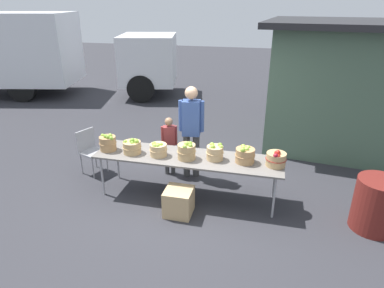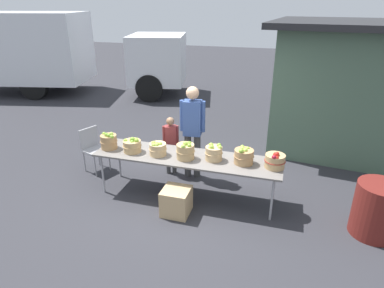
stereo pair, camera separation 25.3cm
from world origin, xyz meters
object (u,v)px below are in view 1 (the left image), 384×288
Objects in this scene: vendor_adult at (191,126)px; folding_chair at (90,148)px; box_truck at (44,52)px; apple_basket_green_0 at (108,143)px; apple_basket_red_0 at (276,159)px; market_table at (188,158)px; apple_basket_green_2 at (158,149)px; apple_basket_green_4 at (215,152)px; apple_basket_green_3 at (187,151)px; child_customer at (169,142)px; trash_barrel at (376,205)px; produce_crate at (179,202)px; apple_basket_green_1 at (132,147)px; apple_basket_green_5 at (245,155)px.

vendor_adult is 2.02m from folding_chair.
box_truck is 6.79m from folding_chair.
apple_basket_green_0 is 2.80m from apple_basket_red_0.
market_table is 1.42m from apple_basket_red_0.
apple_basket_green_4 reaches higher than apple_basket_green_2.
apple_basket_green_2 is 1.04× the size of apple_basket_green_4.
box_truck reaches higher than apple_basket_green_3.
vendor_adult is at bearing 98.19° from apple_basket_green_3.
child_customer is (-0.54, 0.78, -0.21)m from apple_basket_green_3.
apple_basket_green_2 reaches higher than trash_barrel.
apple_basket_green_3 reaches higher than apple_basket_green_4.
apple_basket_green_0 is 0.71× the size of produce_crate.
market_table is 2.89m from trash_barrel.
child_customer is at bearing 62.81° from apple_basket_green_1.
apple_basket_green_4 is 0.04× the size of box_truck.
folding_chair is (-2.97, 0.39, -0.37)m from apple_basket_green_5.
apple_basket_green_5 is (2.32, 0.08, -0.01)m from apple_basket_green_0.
trash_barrel is (2.42, -0.22, -0.48)m from apple_basket_green_4.
apple_basket_red_0 is 2.08m from child_customer.
apple_basket_green_5 reaches higher than apple_basket_green_4.
apple_basket_green_1 is 1.22m from produce_crate.
apple_basket_green_0 is 0.26× the size of child_customer.
child_customer is at bearing -57.11° from folding_chair.
child_customer is 0.14× the size of box_truck.
apple_basket_green_2 is at bearing -177.55° from apple_basket_red_0.
trash_barrel is at bearing -6.69° from apple_basket_green_5.
produce_crate is at bearing -55.26° from box_truck.
box_truck is (-6.01, 5.51, 0.62)m from apple_basket_green_2.
apple_basket_green_2 is at bearing -176.15° from apple_basket_green_5.
vendor_adult is (1.27, 0.78, 0.14)m from apple_basket_green_0.
apple_basket_red_0 is 0.76× the size of produce_crate.
child_customer is at bearing 124.48° from apple_basket_green_3.
folding_chair is at bearing 162.66° from apple_basket_green_2.
child_customer reaches higher than produce_crate.
apple_basket_green_2 is at bearing -0.68° from apple_basket_green_0.
apple_basket_green_4 is at bearing 10.64° from apple_basket_green_3.
apple_basket_green_0 is 0.17× the size of vendor_adult.
box_truck is at bearing 132.87° from apple_basket_green_0.
apple_basket_green_5 is 2.01m from trash_barrel.
apple_basket_green_3 is at bearing 88.54° from produce_crate.
apple_basket_green_2 is at bearing 135.72° from produce_crate.
apple_basket_green_3 is 8.54m from box_truck.
apple_basket_red_0 reaches higher than folding_chair.
market_table is 10.37× the size of apple_basket_green_2.
box_truck is (-5.11, 5.50, 0.60)m from apple_basket_green_0.
apple_basket_green_0 is 1.17m from child_customer.
apple_basket_green_1 is at bearing 178.04° from trash_barrel.
apple_basket_green_0 is 0.94× the size of apple_basket_green_1.
apple_basket_green_3 is (0.48, 0.00, 0.02)m from apple_basket_green_2.
apple_basket_green_0 is 1.00× the size of apple_basket_green_2.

